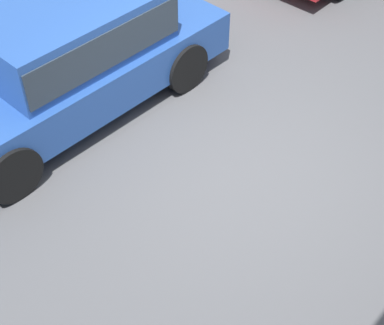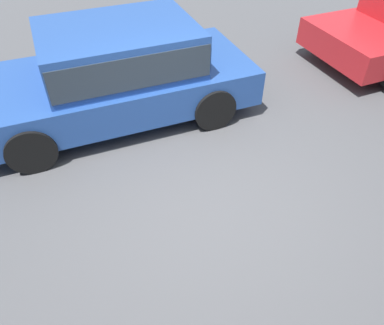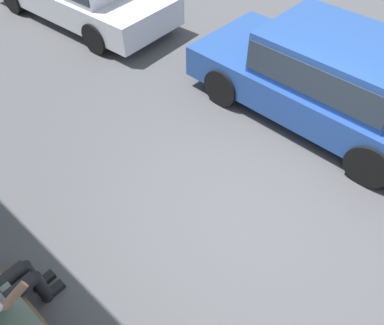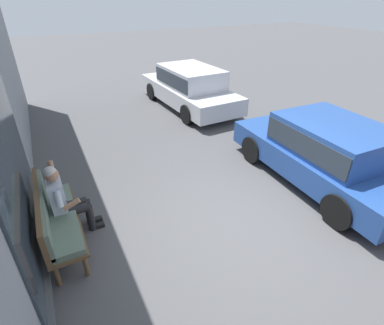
% 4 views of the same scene
% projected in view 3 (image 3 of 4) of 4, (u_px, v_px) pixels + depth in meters
% --- Properties ---
extents(ground_plane, '(60.00, 60.00, 0.00)m').
position_uv_depth(ground_plane, '(253.00, 217.00, 4.81)').
color(ground_plane, '#4C4C4F').
extents(parked_car_mid, '(4.18, 2.00, 1.40)m').
position_uv_depth(parked_car_mid, '(329.00, 75.00, 5.65)').
color(parked_car_mid, '#23478E').
rests_on(parked_car_mid, ground_plane).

